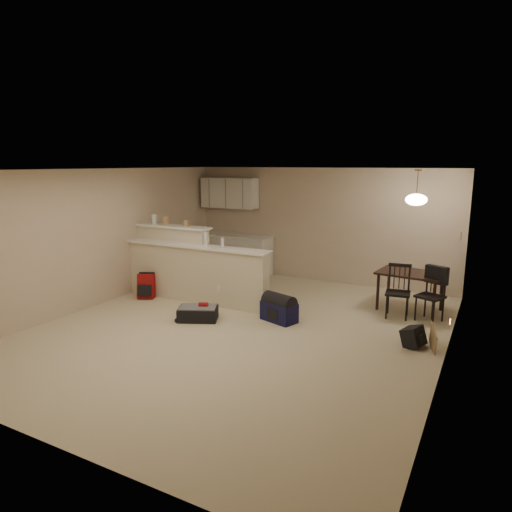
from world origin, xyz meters
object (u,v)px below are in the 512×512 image
Objects in this scene: suitcase at (198,314)px; navy_duffel at (279,312)px; red_backpack at (146,286)px; black_daypack at (413,337)px; pendant_lamp at (416,199)px; dining_table at (411,277)px; dining_chair_far at (430,295)px; dining_chair_near at (398,292)px.

suitcase is 1.37m from navy_duffel.
red_backpack is at bearing -161.94° from navy_duffel.
black_daypack is (3.40, 0.52, 0.03)m from suitcase.
navy_duffel is (-1.82, -1.63, -1.83)m from pendant_lamp.
suitcase is at bearing -144.04° from pendant_lamp.
dining_chair_far is (0.40, -0.45, -0.16)m from dining_table.
red_backpack reaches higher than black_daypack.
dining_chair_near is at bearing -151.67° from dining_chair_far.
dining_chair_far is 1.28m from black_daypack.
dining_chair_far is at bearing 14.68° from black_daypack.
dining_chair_near reaches higher than red_backpack.
red_backpack is (-1.63, 0.58, 0.13)m from suitcase.
navy_duffel is (-1.70, -1.12, -0.29)m from dining_chair_near.
dining_table is 3.80m from suitcase.
dining_chair_near is at bearing -11.69° from red_backpack.
dining_chair_near reaches higher than navy_duffel.
red_backpack is at bearing -173.32° from dining_chair_near.
dining_chair_near reaches higher than black_daypack.
dining_chair_far is at bearing -48.74° from pendant_lamp.
suitcase is (-3.45, -1.76, -0.34)m from dining_chair_far.
black_daypack is at bearing -16.58° from suitcase.
black_daypack is (2.16, -0.06, -0.02)m from navy_duffel.
dining_table is at bearing 59.92° from navy_duffel.
red_backpack reaches higher than suitcase.
red_backpack is (-4.68, -1.63, -0.37)m from dining_table.
pendant_lamp is at bearing 70.22° from dining_chair_near.
red_backpack is (-4.68, -1.63, -1.75)m from pendant_lamp.
suitcase is at bearing -156.96° from dining_chair_near.
dining_table is 3.71× the size of black_daypack.
dining_chair_near is 1.31m from black_daypack.
dining_chair_near is at bearing -96.59° from dining_table.
dining_chair_near is (-0.11, -0.51, -1.53)m from pendant_lamp.
navy_duffel reaches higher than black_daypack.
dining_chair_near reaches higher than dining_table.
pendant_lamp reaches higher than red_backpack.
black_daypack is at bearing -72.27° from dining_table.
black_daypack is (5.03, -0.06, -0.10)m from red_backpack.
pendant_lamp is at bearing 59.92° from navy_duffel.
dining_chair_far is (0.40, -0.45, -1.54)m from pendant_lamp.
dining_table is 1.92× the size of pendant_lamp.
navy_duffel is 2.17m from black_daypack.
dining_chair_near is 1.01× the size of dining_chair_far.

